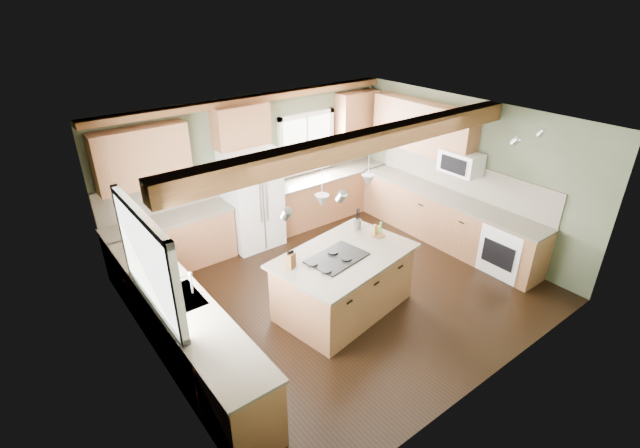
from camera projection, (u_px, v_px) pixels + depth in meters
floor at (341, 290)px, 7.24m from camera, size 5.60×5.60×0.00m
ceiling at (345, 126)px, 6.05m from camera, size 5.60×5.60×0.00m
wall_back at (254, 167)px, 8.41m from camera, size 5.60×0.00×5.60m
wall_left at (150, 282)px, 5.13m from camera, size 0.00×5.00×5.00m
wall_right at (464, 173)px, 8.16m from camera, size 0.00×5.00×5.00m
ceiling_beam at (364, 142)px, 5.85m from camera, size 5.55×0.26×0.26m
soffit_trim at (253, 99)px, 7.78m from camera, size 5.55×0.20×0.10m
backsplash_back at (255, 172)px, 8.44m from camera, size 5.58×0.03×0.58m
backsplash_right at (461, 177)px, 8.23m from camera, size 0.03×3.70×0.58m
base_cab_back_left at (173, 244)px, 7.62m from camera, size 2.02×0.60×0.88m
counter_back_left at (168, 219)px, 7.41m from camera, size 2.06×0.64×0.04m
base_cab_back_right at (328, 196)px, 9.40m from camera, size 2.62×0.60×0.88m
counter_back_right at (329, 175)px, 9.19m from camera, size 2.66×0.64×0.04m
base_cab_left at (184, 330)px, 5.72m from camera, size 0.60×3.70×0.88m
counter_left at (179, 299)px, 5.51m from camera, size 0.64×3.74×0.04m
base_cab_right at (445, 220)px, 8.43m from camera, size 0.60×3.70×0.88m
counter_right at (448, 197)px, 8.22m from camera, size 0.64×3.74×0.04m
upper_cab_back_left at (142, 157)px, 6.91m from camera, size 1.40×0.35×0.90m
upper_cab_over_fridge at (241, 126)px, 7.74m from camera, size 0.96×0.35×0.70m
upper_cab_right at (423, 127)px, 8.41m from camera, size 0.35×2.20×0.90m
upper_cab_back_corner at (357, 115)px, 9.24m from camera, size 0.90×0.35×0.90m
window_left at (146, 260)px, 5.06m from camera, size 0.04×1.60×1.05m
window_back at (306, 143)px, 8.91m from camera, size 1.10×0.04×1.00m
sink at (179, 299)px, 5.51m from camera, size 0.50×0.65×0.03m
faucet at (191, 284)px, 5.54m from camera, size 0.02×0.02×0.28m
dishwasher at (235, 396)px, 4.81m from camera, size 0.60×0.60×0.84m
oven at (509, 249)px, 7.51m from camera, size 0.60×0.72×0.84m
microwave at (461, 162)px, 7.90m from camera, size 0.40×0.70×0.38m
pendant_left at (322, 201)px, 5.67m from camera, size 0.18×0.18×0.16m
pendant_right at (368, 181)px, 6.27m from camera, size 0.18×0.18×0.16m
refrigerator at (252, 198)px, 8.16m from camera, size 0.90×0.74×1.80m
island at (344, 283)px, 6.62m from camera, size 2.00×1.41×0.88m
island_top at (344, 255)px, 6.41m from camera, size 2.14×1.55×0.04m
cooktop at (337, 258)px, 6.30m from camera, size 0.87×0.66×0.02m
knife_block at (291, 261)px, 6.06m from camera, size 0.15×0.13×0.20m
utensil_crock at (358, 224)px, 7.06m from camera, size 0.14×0.14×0.15m
bottle_tray at (378, 229)px, 6.86m from camera, size 0.22×0.22×0.20m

